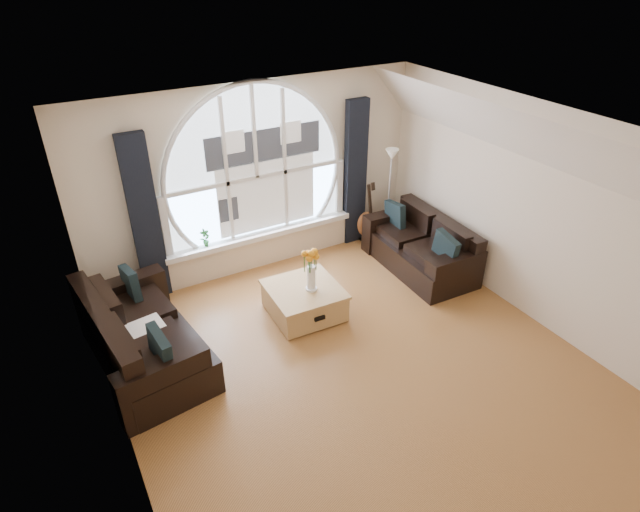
{
  "coord_description": "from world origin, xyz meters",
  "views": [
    {
      "loc": [
        -2.61,
        -3.72,
        4.22
      ],
      "look_at": [
        0.0,
        0.9,
        1.05
      ],
      "focal_mm": 29.58,
      "sensor_mm": 36.0,
      "label": 1
    }
  ],
  "objects_px": {
    "coffee_chest": "(304,300)",
    "sofa_left": "(144,335)",
    "floor_lamp": "(389,199)",
    "sofa_right": "(420,244)",
    "potted_plant": "(205,238)",
    "vase_flowers": "(311,264)",
    "guitar": "(368,211)"
  },
  "relations": [
    {
      "from": "coffee_chest",
      "to": "potted_plant",
      "type": "height_order",
      "value": "potted_plant"
    },
    {
      "from": "vase_flowers",
      "to": "guitar",
      "type": "bearing_deg",
      "value": 37.21
    },
    {
      "from": "coffee_chest",
      "to": "floor_lamp",
      "type": "bearing_deg",
      "value": 28.59
    },
    {
      "from": "sofa_right",
      "to": "coffee_chest",
      "type": "height_order",
      "value": "sofa_right"
    },
    {
      "from": "floor_lamp",
      "to": "potted_plant",
      "type": "relative_size",
      "value": 6.05
    },
    {
      "from": "sofa_left",
      "to": "guitar",
      "type": "distance_m",
      "value": 4.01
    },
    {
      "from": "sofa_right",
      "to": "vase_flowers",
      "type": "bearing_deg",
      "value": -170.89
    },
    {
      "from": "guitar",
      "to": "potted_plant",
      "type": "relative_size",
      "value": 4.01
    },
    {
      "from": "sofa_right",
      "to": "guitar",
      "type": "bearing_deg",
      "value": 102.87
    },
    {
      "from": "sofa_right",
      "to": "coffee_chest",
      "type": "relative_size",
      "value": 1.94
    },
    {
      "from": "sofa_right",
      "to": "potted_plant",
      "type": "bearing_deg",
      "value": 158.42
    },
    {
      "from": "sofa_right",
      "to": "coffee_chest",
      "type": "bearing_deg",
      "value": -173.21
    },
    {
      "from": "guitar",
      "to": "sofa_left",
      "type": "bearing_deg",
      "value": -162.98
    },
    {
      "from": "coffee_chest",
      "to": "sofa_left",
      "type": "bearing_deg",
      "value": -179.57
    },
    {
      "from": "coffee_chest",
      "to": "vase_flowers",
      "type": "xyz_separation_m",
      "value": [
        0.07,
        -0.07,
        0.57
      ]
    },
    {
      "from": "vase_flowers",
      "to": "guitar",
      "type": "relative_size",
      "value": 0.66
    },
    {
      "from": "vase_flowers",
      "to": "potted_plant",
      "type": "relative_size",
      "value": 2.65
    },
    {
      "from": "sofa_right",
      "to": "potted_plant",
      "type": "height_order",
      "value": "potted_plant"
    },
    {
      "from": "coffee_chest",
      "to": "floor_lamp",
      "type": "relative_size",
      "value": 0.56
    },
    {
      "from": "sofa_right",
      "to": "vase_flowers",
      "type": "height_order",
      "value": "vase_flowers"
    },
    {
      "from": "vase_flowers",
      "to": "potted_plant",
      "type": "distance_m",
      "value": 1.72
    },
    {
      "from": "coffee_chest",
      "to": "floor_lamp",
      "type": "height_order",
      "value": "floor_lamp"
    },
    {
      "from": "sofa_right",
      "to": "floor_lamp",
      "type": "relative_size",
      "value": 1.09
    },
    {
      "from": "sofa_left",
      "to": "sofa_right",
      "type": "distance_m",
      "value": 4.04
    },
    {
      "from": "floor_lamp",
      "to": "sofa_right",
      "type": "bearing_deg",
      "value": -90.01
    },
    {
      "from": "floor_lamp",
      "to": "potted_plant",
      "type": "xyz_separation_m",
      "value": [
        -2.83,
        0.41,
        -0.12
      ]
    },
    {
      "from": "floor_lamp",
      "to": "coffee_chest",
      "type": "bearing_deg",
      "value": -153.76
    },
    {
      "from": "vase_flowers",
      "to": "guitar",
      "type": "height_order",
      "value": "vase_flowers"
    },
    {
      "from": "sofa_right",
      "to": "sofa_left",
      "type": "bearing_deg",
      "value": -176.54
    },
    {
      "from": "coffee_chest",
      "to": "potted_plant",
      "type": "bearing_deg",
      "value": 122.2
    },
    {
      "from": "vase_flowers",
      "to": "floor_lamp",
      "type": "height_order",
      "value": "floor_lamp"
    },
    {
      "from": "sofa_right",
      "to": "floor_lamp",
      "type": "distance_m",
      "value": 0.92
    }
  ]
}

